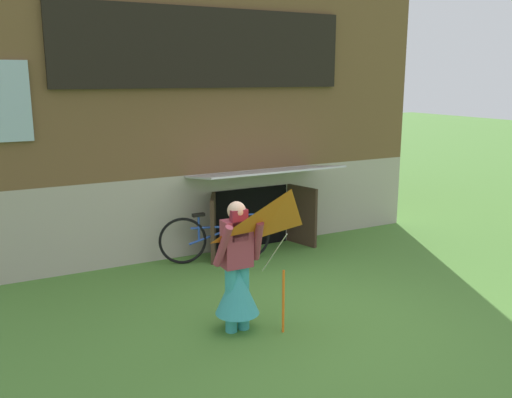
{
  "coord_description": "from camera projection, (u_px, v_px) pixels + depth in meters",
  "views": [
    {
      "loc": [
        -3.52,
        -5.35,
        2.94
      ],
      "look_at": [
        -0.04,
        1.25,
        1.28
      ],
      "focal_mm": 38.77,
      "sensor_mm": 36.0,
      "label": 1
    }
  ],
  "objects": [
    {
      "name": "ground_plane",
      "position": [
        306.0,
        319.0,
        6.86
      ],
      "size": [
        60.0,
        60.0,
        0.0
      ],
      "primitive_type": "plane",
      "color": "#4C7F33"
    },
    {
      "name": "log_house",
      "position": [
        156.0,
        86.0,
        11.16
      ],
      "size": [
        8.31,
        6.46,
        5.51
      ],
      "color": "#ADA393",
      "rests_on": "ground_plane"
    },
    {
      "name": "person",
      "position": [
        237.0,
        278.0,
        6.41
      ],
      "size": [
        0.61,
        0.52,
        1.57
      ],
      "rotation": [
        0.0,
        0.0,
        0.26
      ],
      "color": "teal",
      "rests_on": "ground_plane"
    },
    {
      "name": "kite",
      "position": [
        291.0,
        229.0,
        5.99
      ],
      "size": [
        1.04,
        0.96,
        1.68
      ],
      "color": "orange",
      "rests_on": "ground_plane"
    },
    {
      "name": "bicycle_blue",
      "position": [
        215.0,
        238.0,
        8.89
      ],
      "size": [
        1.75,
        0.54,
        0.82
      ],
      "rotation": [
        0.0,
        0.0,
        -0.28
      ],
      "color": "black",
      "rests_on": "ground_plane"
    }
  ]
}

